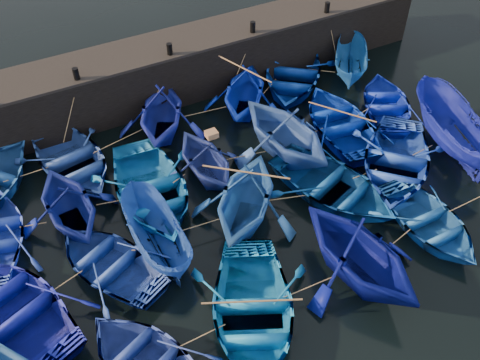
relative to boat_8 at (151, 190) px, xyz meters
name	(u,v)px	position (x,y,z in m)	size (l,w,h in m)	color
ground	(283,252)	(3.13, -4.37, -0.57)	(120.00, 120.00, 0.00)	black
quay_wall	(165,71)	(3.13, 6.13, 0.68)	(26.00, 2.50, 2.50)	black
quay_top	(162,46)	(3.13, 6.13, 1.99)	(26.00, 2.50, 0.12)	black
bollard_1	(76,74)	(-0.87, 5.23, 2.30)	(0.24, 0.24, 0.50)	black
bollard_2	(170,49)	(3.13, 5.23, 2.30)	(0.24, 0.24, 0.50)	black
bollard_3	(253,27)	(7.13, 5.23, 2.30)	(0.24, 0.24, 0.50)	black
bollard_4	(327,7)	(11.13, 5.23, 2.30)	(0.24, 0.24, 0.50)	black
boat_1	(71,161)	(-2.17, 3.05, -0.05)	(3.60, 5.03, 1.04)	#24458E
boat_2	(161,112)	(1.88, 3.54, 0.56)	(3.71, 4.30, 2.26)	#182598
boat_3	(244,91)	(5.69, 3.31, 0.53)	(3.60, 4.18, 2.20)	#0827D3
boat_4	(292,74)	(8.71, 4.13, 0.00)	(3.95, 5.53, 1.15)	navy
boat_5	(351,63)	(11.51, 3.33, 0.23)	(1.56, 4.14, 1.60)	#1A5BAA
boat_7	(68,204)	(-2.91, 0.25, 0.49)	(3.50, 4.06, 2.14)	navy
boat_8	(151,190)	(0.00, 0.00, 0.00)	(3.96, 5.53, 1.15)	#0E61B0
boat_9	(206,159)	(2.37, 0.23, 0.41)	(3.21, 3.72, 1.96)	navy
boat_10	(286,131)	(5.76, -0.07, 0.71)	(4.21, 4.89, 2.57)	#29509C
boat_11	(340,122)	(8.63, 0.10, -0.05)	(3.61, 5.05, 1.05)	#012498
boat_12	(387,103)	(11.33, 0.33, -0.12)	(3.10, 4.34, 0.90)	#1029D4
boat_13	(15,308)	(-5.46, -2.76, -0.03)	(3.76, 5.26, 1.09)	#0B1288
boat_14	(110,262)	(-2.36, -2.36, -0.12)	(3.16, 4.41, 0.92)	navy
boat_15	(156,235)	(-0.67, -2.30, 0.24)	(1.59, 4.23, 1.63)	#1A4396
boat_16	(246,197)	(2.68, -2.45, 0.61)	(3.88, 4.50, 2.37)	blue
boat_17	(333,186)	(6.14, -2.96, -0.03)	(3.74, 5.23, 1.08)	navy
boat_18	(395,162)	(9.05, -2.99, -0.01)	(3.90, 5.45, 1.13)	blue
boat_19	(452,130)	(11.94, -2.89, 0.44)	(1.97, 5.23, 2.02)	#131D92
boat_22	(252,312)	(0.87, -6.25, -0.02)	(3.84, 5.36, 1.11)	blue
boat_23	(359,253)	(4.69, -6.33, 0.70)	(4.17, 4.84, 2.55)	#040C70
boat_24	(429,222)	(8.19, -5.94, -0.12)	(3.12, 4.36, 0.91)	#1957A6
wooden_crate	(212,134)	(2.67, 0.23, 1.50)	(0.43, 0.38, 0.24)	#9A6943
mooring_ropes	(224,149)	(3.32, 0.51, 0.30)	(17.54, 11.70, 2.10)	tan
loose_oars	(274,151)	(4.47, -1.32, 1.14)	(10.01, 11.63, 1.38)	#99724C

